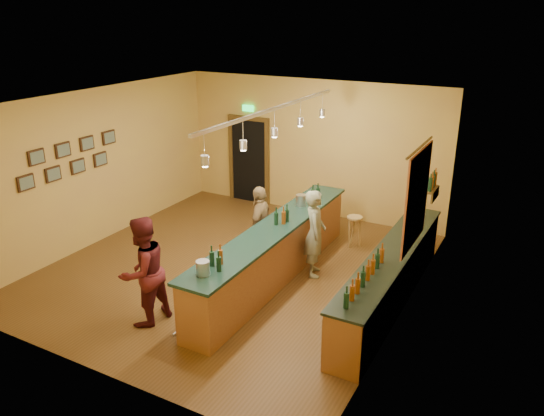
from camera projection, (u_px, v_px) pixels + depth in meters
The scene contains 17 objects.
floor at pixel (234, 269), 10.16m from camera, with size 7.00×7.00×0.00m, color brown.
ceiling at pixel (229, 101), 9.03m from camera, with size 6.50×7.00×0.02m, color silver.
wall_back at pixel (312, 148), 12.48m from camera, with size 6.50×0.02×3.20m, color #DDBD53.
wall_front at pixel (83, 267), 6.71m from camera, with size 6.50×0.02×3.20m, color #DDBD53.
wall_left at pixel (100, 166), 11.04m from camera, with size 0.02×7.00×3.20m, color #DDBD53.
wall_right at pixel (410, 222), 8.15m from camera, with size 0.02×7.00×3.20m, color #DDBD53.
doorway at pixel (249, 159), 13.38m from camera, with size 1.15×0.09×2.48m.
tapestry at pixel (417, 198), 8.40m from camera, with size 0.03×1.40×1.60m, color maroon.
bottle_shelf at pixel (433, 183), 9.73m from camera, with size 0.17×0.55×0.54m.
picture_grid at pixel (71, 158), 10.28m from camera, with size 0.06×2.20×0.70m, color #382111, non-canonical shape.
back_counter at pixel (390, 277), 8.81m from camera, with size 0.60×4.55×1.27m.
tasting_bar at pixel (274, 249), 9.55m from camera, with size 0.73×5.10×1.38m.
pendant_track at pixel (274, 118), 8.72m from camera, with size 0.11×4.60×0.50m.
bartender at pixel (315, 233), 9.68m from camera, with size 0.60×0.39×1.65m, color gray.
customer_a at pixel (143, 272), 8.14m from camera, with size 0.86×0.67×1.77m, color #59191E.
customer_b at pixel (260, 226), 10.12m from camera, with size 0.92×0.39×1.58m, color #997A51.
bar_stool at pixel (355, 223), 10.95m from camera, with size 0.32×0.32×0.66m.
Camera 1 is at (4.97, -7.66, 4.67)m, focal length 35.00 mm.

